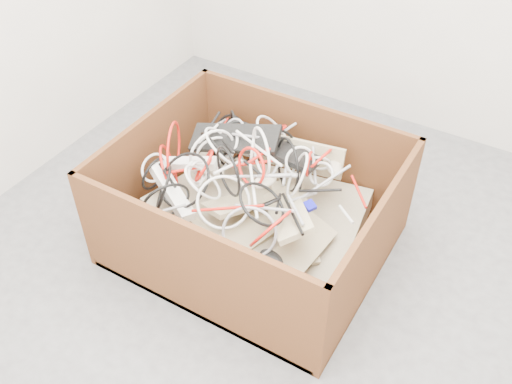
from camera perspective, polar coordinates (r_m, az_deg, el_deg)
The scene contains 9 objects.
ground at distance 2.45m, azimuth 2.38°, elevation -10.35°, with size 3.00×3.00×0.00m, color #4C4C4E.
room_shell at distance 1.65m, azimuth 3.64°, elevation 17.44°, with size 3.04×3.04×2.50m.
cardboard_box at distance 2.55m, azimuth -0.52°, elevation -2.89°, with size 1.11×0.92×0.51m.
keyboard_pile at distance 2.45m, azimuth 0.41°, elevation -0.42°, with size 0.76×0.78×0.38m.
mice_scatter at distance 2.36m, azimuth -0.70°, elevation -0.33°, with size 0.59×0.76×0.18m.
power_strip_left at distance 2.48m, azimuth -6.53°, elevation 2.82°, with size 0.27×0.05×0.04m, color white.
power_strip_right at distance 2.42m, azimuth -8.26°, elevation 0.06°, with size 0.31×0.06×0.04m, color white.
vga_plug at distance 2.32m, azimuth 5.29°, elevation -1.35°, with size 0.04×0.04×0.02m, color #0B0BA8.
cable_tangle at distance 2.43m, azimuth -2.01°, elevation 2.73°, with size 0.95×0.82×0.51m.
Camera 1 is at (0.68, -1.34, 1.92)m, focal length 40.79 mm.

